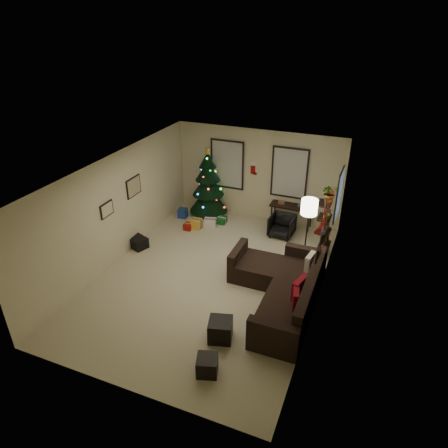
% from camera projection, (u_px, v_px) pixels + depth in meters
% --- Properties ---
extents(floor, '(7.00, 7.00, 0.00)m').
position_uv_depth(floor, '(211.00, 277.00, 9.63)').
color(floor, '#C4BB94').
rests_on(floor, ground).
extents(ceiling, '(7.00, 7.00, 0.00)m').
position_uv_depth(ceiling, '(209.00, 170.00, 8.36)').
color(ceiling, white).
rests_on(ceiling, floor).
extents(wall_back, '(5.00, 0.00, 5.00)m').
position_uv_depth(wall_back, '(258.00, 175.00, 11.86)').
color(wall_back, beige).
rests_on(wall_back, floor).
extents(wall_front, '(5.00, 0.00, 5.00)m').
position_uv_depth(wall_front, '(117.00, 328.00, 6.13)').
color(wall_front, beige).
rests_on(wall_front, floor).
extents(wall_left, '(0.00, 7.00, 7.00)m').
position_uv_depth(wall_left, '(116.00, 209.00, 9.82)').
color(wall_left, beige).
rests_on(wall_left, floor).
extents(wall_right, '(0.00, 7.00, 7.00)m').
position_uv_depth(wall_right, '(323.00, 249.00, 8.17)').
color(wall_right, beige).
rests_on(wall_right, floor).
extents(window_back_left, '(1.05, 0.06, 1.50)m').
position_uv_depth(window_back_left, '(227.00, 164.00, 12.05)').
color(window_back_left, '#728CB2').
rests_on(window_back_left, wall_back).
extents(window_back_right, '(1.05, 0.06, 1.50)m').
position_uv_depth(window_back_right, '(290.00, 173.00, 11.43)').
color(window_back_right, '#728CB2').
rests_on(window_back_right, wall_back).
extents(window_right_wall, '(0.06, 0.90, 1.30)m').
position_uv_depth(window_right_wall, '(339.00, 195.00, 10.19)').
color(window_right_wall, '#728CB2').
rests_on(window_right_wall, wall_right).
extents(christmas_tree, '(1.17, 1.17, 2.17)m').
position_uv_depth(christmas_tree, '(208.00, 187.00, 12.21)').
color(christmas_tree, black).
rests_on(christmas_tree, floor).
extents(presents, '(1.50, 1.01, 0.30)m').
position_uv_depth(presents, '(200.00, 221.00, 11.92)').
color(presents, navy).
rests_on(presents, floor).
extents(sofa, '(2.07, 3.00, 0.91)m').
position_uv_depth(sofa, '(283.00, 289.00, 8.71)').
color(sofa, black).
rests_on(sofa, floor).
extents(pillow_red_a, '(0.20, 0.42, 0.41)m').
position_uv_depth(pillow_red_a, '(296.00, 298.00, 7.89)').
color(pillow_red_a, maroon).
rests_on(pillow_red_a, sofa).
extents(pillow_red_b, '(0.26, 0.49, 0.47)m').
position_uv_depth(pillow_red_b, '(300.00, 289.00, 8.16)').
color(pillow_red_b, maroon).
rests_on(pillow_red_b, sofa).
extents(pillow_cream, '(0.18, 0.42, 0.40)m').
position_uv_depth(pillow_cream, '(310.00, 262.00, 9.04)').
color(pillow_cream, beige).
rests_on(pillow_cream, sofa).
extents(ottoman_near, '(0.55, 0.55, 0.43)m').
position_uv_depth(ottoman_near, '(220.00, 330.00, 7.72)').
color(ottoman_near, black).
rests_on(ottoman_near, floor).
extents(ottoman_far, '(0.45, 0.45, 0.34)m').
position_uv_depth(ottoman_far, '(207.00, 365.00, 7.00)').
color(ottoman_far, black).
rests_on(ottoman_far, floor).
extents(desk, '(1.24, 0.44, 0.67)m').
position_uv_depth(desk, '(292.00, 208.00, 11.61)').
color(desk, black).
rests_on(desk, floor).
extents(desk_chair, '(0.64, 0.60, 0.62)m').
position_uv_depth(desk_chair, '(282.00, 226.00, 11.24)').
color(desk_chair, black).
rests_on(desk_chair, floor).
extents(bookshelf, '(0.30, 0.51, 1.71)m').
position_uv_depth(bookshelf, '(326.00, 227.00, 10.08)').
color(bookshelf, black).
rests_on(bookshelf, floor).
extents(potted_plant, '(0.66, 0.63, 0.58)m').
position_uv_depth(potted_plant, '(330.00, 190.00, 9.56)').
color(potted_plant, '#4C4C4C').
rests_on(potted_plant, bookshelf).
extents(floor_lamp, '(0.38, 0.38, 1.82)m').
position_uv_depth(floor_lamp, '(309.00, 212.00, 9.30)').
color(floor_lamp, black).
rests_on(floor_lamp, floor).
extents(art_map, '(0.04, 0.60, 0.50)m').
position_uv_depth(art_map, '(134.00, 187.00, 10.33)').
color(art_map, black).
rests_on(art_map, wall_left).
extents(art_abstract, '(0.04, 0.45, 0.35)m').
position_uv_depth(art_abstract, '(107.00, 210.00, 9.44)').
color(art_abstract, black).
rests_on(art_abstract, wall_left).
extents(gallery, '(0.03, 1.25, 0.54)m').
position_uv_depth(gallery, '(322.00, 241.00, 8.01)').
color(gallery, black).
rests_on(gallery, wall_right).
extents(garland, '(0.08, 1.90, 0.30)m').
position_uv_depth(garland, '(324.00, 215.00, 7.81)').
color(garland, '#A5140C').
rests_on(garland, wall_right).
extents(stocking_left, '(0.20, 0.05, 0.36)m').
position_uv_depth(stocking_left, '(253.00, 168.00, 11.83)').
color(stocking_left, '#990F0C').
rests_on(stocking_left, wall_back).
extents(stocking_right, '(0.20, 0.05, 0.36)m').
position_uv_depth(stocking_right, '(265.00, 169.00, 11.74)').
color(stocking_right, '#990F0C').
rests_on(stocking_right, wall_back).
extents(storage_bin, '(0.67, 0.56, 0.28)m').
position_uv_depth(storage_bin, '(137.00, 242.00, 10.79)').
color(storage_bin, black).
rests_on(storage_bin, floor).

